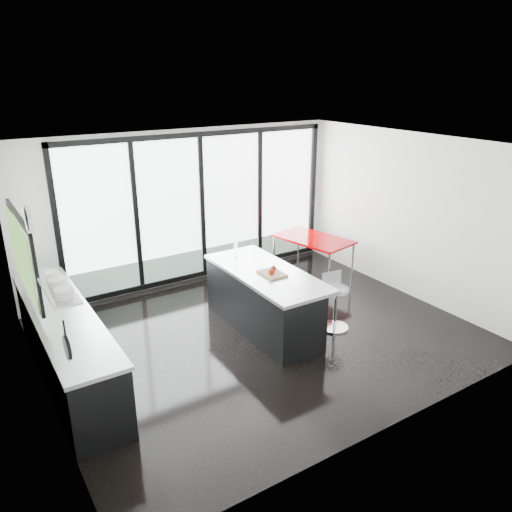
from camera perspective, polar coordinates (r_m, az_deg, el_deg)
floor at (r=7.59m, az=0.59°, el=-8.98°), size 6.00×5.00×0.00m
ceiling at (r=6.68m, az=0.68°, el=12.44°), size 6.00×5.00×0.00m
wall_back at (r=9.23m, az=-6.37°, el=4.87°), size 6.00×0.09×2.80m
wall_front at (r=5.27m, az=15.76°, el=-6.64°), size 6.00×0.00×2.80m
wall_left at (r=6.23m, az=-24.44°, el=-1.83°), size 0.26×5.00×2.80m
wall_right at (r=8.94m, az=17.01°, el=4.43°), size 0.00×5.00×2.80m
counter_cabinets at (r=6.84m, az=-20.76°, el=-9.55°), size 0.69×3.24×1.36m
island at (r=7.59m, az=0.71°, el=-5.02°), size 0.96×2.26×1.20m
bar_stool_near at (r=7.71m, az=9.07°, el=-5.91°), size 0.47×0.47×0.68m
bar_stool_far at (r=8.33m, az=2.31°, el=-3.80°), size 0.51×0.51×0.62m
red_table at (r=9.58m, az=6.47°, el=-0.13°), size 1.11×1.58×0.77m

